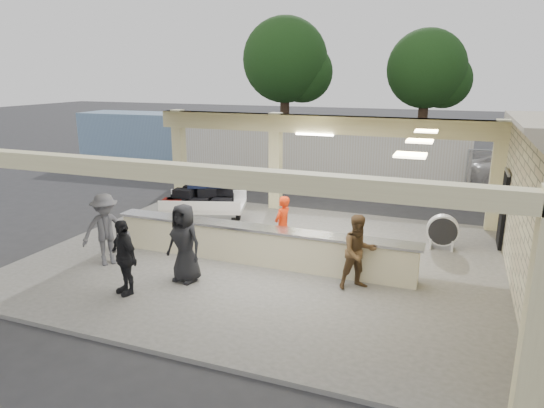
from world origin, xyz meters
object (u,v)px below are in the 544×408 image
at_px(luggage_cart, 202,200).
at_px(container_blue, 171,138).
at_px(baggage_handler, 283,226).
at_px(passenger_d, 184,243).
at_px(drum_fan, 443,231).
at_px(passenger_c, 106,230).
at_px(passenger_b, 124,257).
at_px(car_dark, 453,161).
at_px(passenger_a, 359,252).
at_px(baggage_counter, 258,245).
at_px(container_white, 321,151).
at_px(car_white_a, 524,171).

bearing_deg(luggage_cart, container_blue, 109.48).
height_order(baggage_handler, passenger_d, passenger_d).
relative_size(drum_fan, passenger_d, 0.51).
bearing_deg(passenger_c, passenger_b, -92.66).
xyz_separation_m(luggage_cart, car_dark, (7.42, 12.16, -0.24)).
xyz_separation_m(luggage_cart, passenger_a, (5.69, -3.03, 0.06)).
bearing_deg(container_blue, drum_fan, -35.32).
relative_size(baggage_counter, drum_fan, 8.45).
bearing_deg(passenger_c, container_blue, 63.33).
distance_m(baggage_counter, passenger_c, 3.91).
distance_m(drum_fan, container_white, 9.74).
bearing_deg(baggage_handler, baggage_counter, -10.06).
height_order(drum_fan, container_blue, container_blue).
relative_size(baggage_handler, container_white, 0.13).
xyz_separation_m(luggage_cart, drum_fan, (7.39, 0.45, -0.29)).
height_order(passenger_a, passenger_b, passenger_a).
bearing_deg(drum_fan, passenger_d, -144.37).
xyz_separation_m(passenger_d, car_white_a, (8.63, 14.57, -0.36)).
bearing_deg(luggage_cart, baggage_counter, -56.53).
distance_m(luggage_cart, container_blue, 12.43).
xyz_separation_m(drum_fan, passenger_a, (-1.70, -3.47, 0.35)).
bearing_deg(baggage_handler, passenger_d, -17.75).
xyz_separation_m(passenger_b, car_white_a, (9.53, 15.64, -0.28)).
height_order(drum_fan, passenger_c, passenger_c).
xyz_separation_m(drum_fan, passenger_b, (-6.50, -5.60, 0.34)).
bearing_deg(luggage_cart, car_dark, 41.23).
bearing_deg(baggage_handler, passenger_c, -45.44).
relative_size(luggage_cart, container_blue, 0.28).
distance_m(luggage_cart, passenger_b, 5.23).
relative_size(drum_fan, baggage_handler, 0.59).
height_order(luggage_cart, container_blue, container_blue).
bearing_deg(baggage_counter, passenger_d, -125.98).
height_order(baggage_handler, passenger_c, passenger_c).
distance_m(passenger_a, car_white_a, 14.33).
bearing_deg(car_white_a, baggage_counter, 133.94).
bearing_deg(container_blue, container_white, -13.07).
bearing_deg(container_white, luggage_cart, -106.20).
xyz_separation_m(baggage_counter, container_blue, (-10.44, 12.37, 0.78)).
bearing_deg(passenger_d, luggage_cart, 123.86).
bearing_deg(passenger_d, car_dark, 80.98).
xyz_separation_m(baggage_handler, car_dark, (4.06, 13.79, -0.25)).
distance_m(passenger_d, car_white_a, 16.94).
relative_size(passenger_b, passenger_d, 0.91).
bearing_deg(drum_fan, baggage_counter, -150.14).
xyz_separation_m(luggage_cart, passenger_c, (-0.62, -3.90, 0.13)).
relative_size(car_white_a, car_dark, 1.18).
distance_m(baggage_handler, passenger_b, 4.30).
distance_m(baggage_counter, drum_fan, 5.26).
bearing_deg(car_white_a, container_white, 88.05).
relative_size(car_dark, container_blue, 0.38).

